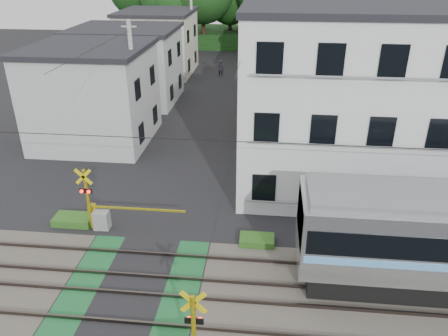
# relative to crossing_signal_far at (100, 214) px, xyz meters

# --- Properties ---
(ground) EXTENTS (120.00, 120.00, 0.00)m
(ground) POSITION_rel_crossing_signal_far_xyz_m (2.59, -3.65, -0.71)
(ground) COLOR black
(track_bed) EXTENTS (120.00, 120.00, 0.14)m
(track_bed) POSITION_rel_crossing_signal_far_xyz_m (2.59, -3.65, -0.67)
(track_bed) COLOR #47423A
(track_bed) RESTS_ON ground
(crossing_signal_far) EXTENTS (4.74, 0.65, 3.09)m
(crossing_signal_far) POSITION_rel_crossing_signal_far_xyz_m (0.00, 0.00, 0.00)
(crossing_signal_far) COLOR yellow
(crossing_signal_far) RESTS_ON ground
(apartment_block) EXTENTS (10.20, 8.36, 9.30)m
(apartment_block) POSITION_rel_crossing_signal_far_xyz_m (11.09, 5.84, 3.94)
(apartment_block) COLOR silver
(apartment_block) RESTS_ON ground
(houses_row) EXTENTS (22.07, 31.35, 6.80)m
(houses_row) POSITION_rel_crossing_signal_far_xyz_m (2.84, 22.27, 2.53)
(houses_row) COLOR #ABAEB0
(houses_row) RESTS_ON ground
(tree_hill) EXTENTS (40.00, 13.56, 11.71)m
(tree_hill) POSITION_rel_crossing_signal_far_xyz_m (2.79, 44.48, 5.18)
(tree_hill) COLOR #173D14
(tree_hill) RESTS_ON ground
(catenary) EXTENTS (60.00, 5.04, 7.00)m
(catenary) POSITION_rel_crossing_signal_far_xyz_m (8.59, -3.62, 2.98)
(catenary) COLOR #2D2D33
(catenary) RESTS_ON ground
(utility_poles) EXTENTS (7.90, 42.00, 8.00)m
(utility_poles) POSITION_rel_crossing_signal_far_xyz_m (1.53, 19.35, 3.37)
(utility_poles) COLOR #A5A5A0
(utility_poles) RESTS_ON ground
(pedestrian) EXTENTS (0.62, 0.42, 1.68)m
(pedestrian) POSITION_rel_crossing_signal_far_xyz_m (2.43, 28.13, 0.13)
(pedestrian) COLOR #38323F
(pedestrian) RESTS_ON ground
(weed_patches) EXTENTS (10.25, 8.80, 0.40)m
(weed_patches) POSITION_rel_crossing_signal_far_xyz_m (4.34, -3.74, -0.53)
(weed_patches) COLOR #2D5E1E
(weed_patches) RESTS_ON ground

